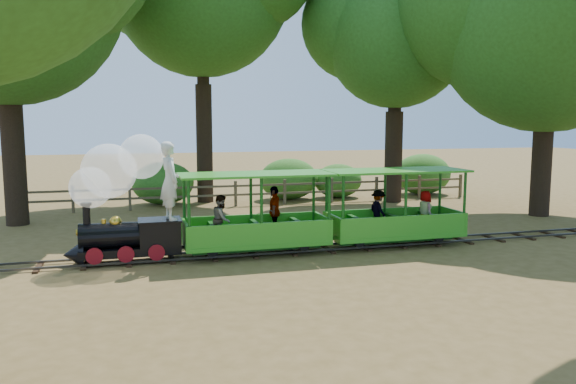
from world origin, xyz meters
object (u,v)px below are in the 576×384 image
object	(u,v)px
locomotive	(122,189)
fence	(260,191)
carriage_front	(254,222)
carriage_rear	(395,216)

from	to	relation	value
locomotive	fence	world-z (taller)	locomotive
locomotive	fence	xyz separation A→B (m)	(5.10, 7.94, -1.18)
carriage_front	carriage_rear	world-z (taller)	same
carriage_rear	fence	bearing A→B (deg)	103.64
carriage_front	fence	world-z (taller)	carriage_front
carriage_front	carriage_rear	distance (m)	3.88
carriage_front	carriage_rear	bearing A→B (deg)	0.20
locomotive	carriage_front	world-z (taller)	locomotive
carriage_rear	fence	xyz separation A→B (m)	(-1.93, 7.97, -0.21)
carriage_rear	locomotive	bearing A→B (deg)	179.81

